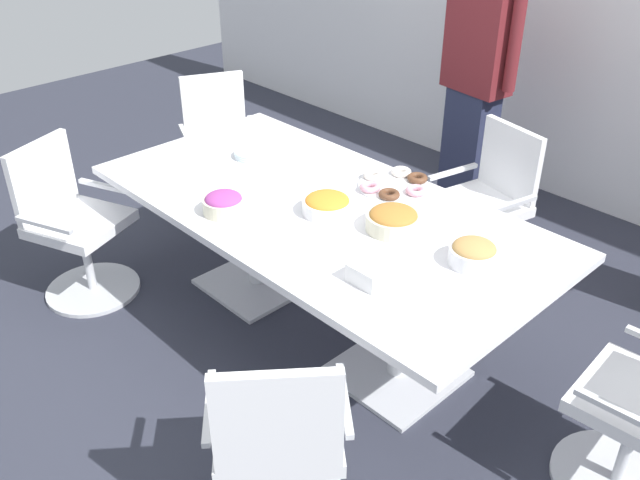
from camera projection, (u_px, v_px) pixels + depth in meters
ground_plane at (320, 326)px, 3.82m from camera, size 10.00×10.00×0.01m
conference_table at (320, 227)px, 3.49m from camera, size 2.40×1.20×0.75m
office_chair_0 at (279, 448)px, 2.54m from camera, size 0.76×0.76×0.91m
office_chair_2 at (484, 212)px, 4.09m from camera, size 0.65×0.65×0.91m
office_chair_3 at (221, 151)px, 4.84m from camera, size 0.71×0.71×0.91m
office_chair_4 at (74, 230)px, 3.91m from camera, size 0.70×0.70×0.91m
person_standing_0 at (477, 76)px, 4.47m from camera, size 0.62×0.28×1.85m
snack_bowl_cookies at (474, 253)px, 2.95m from camera, size 0.21×0.21×0.11m
snack_bowl_candy_mix at (224, 203)px, 3.34m from camera, size 0.20×0.20×0.11m
snack_bowl_chips_orange at (327, 204)px, 3.34m from camera, size 0.24×0.24×0.10m
snack_bowl_pretzels at (393, 219)px, 3.20m from camera, size 0.25×0.25×0.11m
donut_platter at (394, 184)px, 3.59m from camera, size 0.38×0.37×0.04m
plate_stack at (253, 154)px, 3.92m from camera, size 0.21×0.21×0.04m
napkin_pile at (371, 273)px, 2.85m from camera, size 0.15×0.15×0.08m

